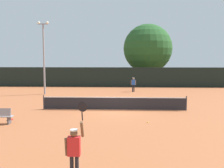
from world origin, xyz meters
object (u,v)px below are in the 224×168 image
object	(u,v)px
player_receiving	(133,83)
spare_racket	(11,119)
tennis_ball	(148,122)
light_pole	(44,53)
large_tree	(148,49)
parked_car_near	(131,77)
player_serving	(74,147)
parked_car_mid	(185,78)

from	to	relation	value
player_receiving	spare_racket	distance (m)	15.82
tennis_ball	light_pole	world-z (taller)	light_pole
player_receiving	tennis_ball	size ratio (longest dim) A/B	23.50
large_tree	parked_car_near	distance (m)	6.18
spare_racket	large_tree	xyz separation A→B (m)	(10.62, 23.02, 5.23)
parked_car_near	player_receiving	bearing A→B (deg)	-94.86
spare_racket	parked_car_near	size ratio (longest dim) A/B	0.12
player_serving	parked_car_near	world-z (taller)	player_serving
player_serving	player_receiving	xyz separation A→B (m)	(2.69, 21.11, -0.11)
player_serving	parked_car_mid	xyz separation A→B (m)	(11.05, 31.33, -0.30)
parked_car_mid	light_pole	bearing A→B (deg)	-145.34
tennis_ball	player_serving	bearing A→B (deg)	-112.26
light_pole	large_tree	world-z (taller)	large_tree
parked_car_mid	parked_car_near	bearing A→B (deg)	160.26
light_pole	spare_racket	bearing A→B (deg)	-83.22
large_tree	parked_car_mid	world-z (taller)	large_tree
light_pole	player_serving	bearing A→B (deg)	-70.14
player_receiving	light_pole	world-z (taller)	light_pole
player_receiving	spare_racket	size ratio (longest dim) A/B	3.09
spare_racket	parked_car_mid	size ratio (longest dim) A/B	0.12
player_serving	light_pole	distance (m)	20.16
player_serving	parked_car_near	distance (m)	34.29
large_tree	tennis_ball	bearing A→B (deg)	-95.44
tennis_ball	large_tree	bearing A→B (deg)	84.56
player_receiving	spare_racket	world-z (taller)	player_receiving
player_serving	spare_racket	size ratio (longest dim) A/B	4.78
tennis_ball	large_tree	size ratio (longest dim) A/B	0.01
tennis_ball	parked_car_near	distance (m)	26.96
spare_racket	parked_car_near	distance (m)	27.86
light_pole	parked_car_near	xyz separation A→B (m)	(9.61, 15.45, -3.57)
light_pole	parked_car_near	bearing A→B (deg)	58.13
tennis_ball	light_pole	size ratio (longest dim) A/B	0.01
spare_racket	tennis_ball	bearing A→B (deg)	-2.41
player_serving	parked_car_mid	size ratio (longest dim) A/B	0.59
parked_car_near	parked_car_mid	bearing A→B (deg)	-23.25
tennis_ball	parked_car_near	world-z (taller)	parked_car_near
parked_car_near	light_pole	bearing A→B (deg)	-126.02
spare_racket	light_pole	xyz separation A→B (m)	(-1.32, 11.14, 4.33)
spare_racket	parked_car_mid	bearing A→B (deg)	55.23
spare_racket	parked_car_near	xyz separation A→B (m)	(8.28, 26.59, 0.76)
player_receiving	spare_racket	xyz separation A→B (m)	(-8.12, -13.54, -0.95)
large_tree	player_serving	bearing A→B (deg)	-99.61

